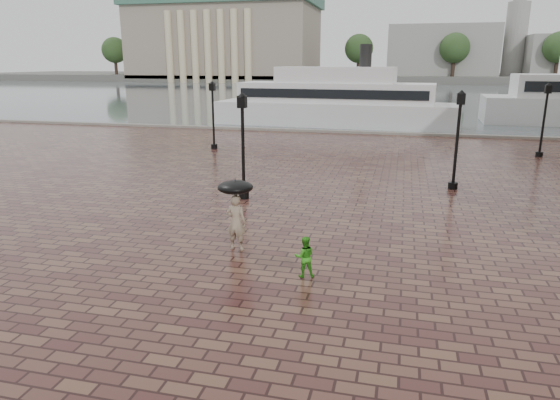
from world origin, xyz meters
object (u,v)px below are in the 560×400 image
street_lamps (364,127)px  child_pedestrian (305,257)px  ferry_near (335,102)px  adult_pedestrian (236,222)px

street_lamps → child_pedestrian: size_ratio=18.37×
street_lamps → ferry_near: 19.95m
street_lamps → adult_pedestrian: (-2.83, -13.44, -1.43)m
adult_pedestrian → ferry_near: (-1.39, 32.94, 1.29)m
child_pedestrian → street_lamps: bearing=-107.8°
street_lamps → ferry_near: (-4.22, 19.50, -0.13)m
street_lamps → child_pedestrian: 15.06m
adult_pedestrian → ferry_near: ferry_near is taller
street_lamps → ferry_near: bearing=102.2°
adult_pedestrian → child_pedestrian: size_ratio=1.54×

